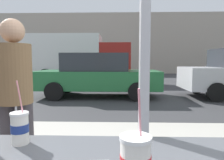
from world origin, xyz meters
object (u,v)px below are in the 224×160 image
(soda_cup_right, at_px, (20,128))
(parked_car_green, at_px, (97,75))
(box_truck, at_px, (76,57))
(pedestrian, at_px, (15,93))

(soda_cup_right, xyz_separation_m, parked_car_green, (-0.31, 6.66, -0.20))
(soda_cup_right, height_order, box_truck, box_truck)
(parked_car_green, distance_m, pedestrian, 5.74)
(box_truck, bearing_deg, soda_cup_right, -79.66)
(parked_car_green, distance_m, box_truck, 5.01)
(soda_cup_right, xyz_separation_m, box_truck, (-2.06, 11.30, 0.53))
(parked_car_green, xyz_separation_m, box_truck, (-1.76, 4.64, 0.73))
(pedestrian, bearing_deg, soda_cup_right, -61.79)
(soda_cup_right, relative_size, parked_car_green, 0.07)
(parked_car_green, bearing_deg, soda_cup_right, -87.37)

